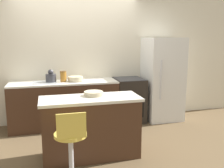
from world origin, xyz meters
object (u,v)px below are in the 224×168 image
object	(u,v)px
mixing_bowl	(76,79)
refrigerator	(162,79)
stool_chair	(71,147)
oven_range	(129,100)
kettle	(51,77)

from	to	relation	value
mixing_bowl	refrigerator	bearing A→B (deg)	-1.09
stool_chair	mixing_bowl	size ratio (longest dim) A/B	3.14
oven_range	stool_chair	size ratio (longest dim) A/B	0.99
refrigerator	stool_chair	distance (m)	2.92
kettle	mixing_bowl	xyz separation A→B (m)	(0.46, 0.00, -0.05)
oven_range	mixing_bowl	distance (m)	1.20
oven_range	stool_chair	bearing A→B (deg)	-124.84
refrigerator	kettle	world-z (taller)	refrigerator
refrigerator	stool_chair	xyz separation A→B (m)	(-2.12, -1.96, -0.42)
oven_range	refrigerator	bearing A→B (deg)	-2.57
stool_chair	kettle	distance (m)	2.08
mixing_bowl	kettle	bearing A→B (deg)	180.00
kettle	stool_chair	bearing A→B (deg)	-85.11
mixing_bowl	stool_chair	bearing A→B (deg)	-98.35
kettle	mixing_bowl	size ratio (longest dim) A/B	0.83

